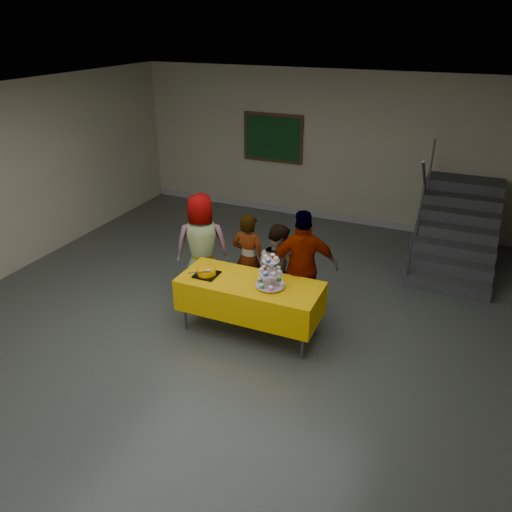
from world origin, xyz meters
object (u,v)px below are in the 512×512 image
at_px(bake_table, 250,296).
at_px(staircase, 456,230).
at_px(bear_cake, 207,271).
at_px(schoolchild_a, 202,247).
at_px(cupcake_stand, 271,274).
at_px(noticeboard, 273,138).
at_px(schoolchild_c, 277,269).
at_px(schoolchild_d, 303,268).
at_px(schoolchild_b, 248,259).

bearing_deg(bake_table, staircase, 57.02).
height_order(bear_cake, schoolchild_a, schoolchild_a).
distance_m(cupcake_stand, noticeboard, 4.86).
relative_size(bake_table, schoolchild_a, 1.16).
distance_m(schoolchild_c, schoolchild_d, 0.43).
bearing_deg(schoolchild_d, noticeboard, -87.09).
distance_m(cupcake_stand, schoolchild_d, 0.65).
bearing_deg(cupcake_stand, schoolchild_c, 103.65).
distance_m(schoolchild_a, noticeboard, 3.93).
xyz_separation_m(bear_cake, schoolchild_c, (0.73, 0.72, -0.15)).
height_order(bake_table, bear_cake, bear_cake).
xyz_separation_m(schoolchild_d, staircase, (1.82, 3.05, -0.33)).
bearing_deg(schoolchild_c, schoolchild_b, 10.35).
bearing_deg(staircase, schoolchild_d, -120.78).
distance_m(bear_cake, schoolchild_d, 1.30).
height_order(cupcake_stand, schoolchild_d, schoolchild_d).
bearing_deg(bake_table, noticeboard, 108.18).
height_order(schoolchild_d, staircase, staircase).
distance_m(cupcake_stand, schoolchild_c, 0.74).
relative_size(cupcake_stand, schoolchild_a, 0.27).
distance_m(schoolchild_a, schoolchild_b, 0.72).
distance_m(schoolchild_b, staircase, 3.96).
bearing_deg(noticeboard, cupcake_stand, -68.56).
distance_m(bake_table, schoolchild_b, 0.82).
relative_size(schoolchild_b, schoolchild_c, 1.04).
height_order(cupcake_stand, staircase, staircase).
bearing_deg(bake_table, bear_cake, -173.49).
bearing_deg(noticeboard, staircase, -12.37).
height_order(cupcake_stand, schoolchild_a, schoolchild_a).
height_order(bake_table, cupcake_stand, cupcake_stand).
bearing_deg(cupcake_stand, bear_cake, -177.23).
bearing_deg(schoolchild_b, schoolchild_c, 170.88).
height_order(bake_table, schoolchild_b, schoolchild_b).
height_order(bake_table, schoolchild_a, schoolchild_a).
relative_size(bake_table, bear_cake, 5.25).
xyz_separation_m(schoolchild_c, schoolchild_d, (0.40, -0.08, 0.14)).
bearing_deg(noticeboard, schoolchild_d, -62.84).
height_order(schoolchild_a, schoolchild_d, schoolchild_d).
distance_m(schoolchild_d, noticeboard, 4.44).
xyz_separation_m(bake_table, schoolchild_a, (-1.06, 0.63, 0.25)).
height_order(cupcake_stand, schoolchild_c, schoolchild_c).
bearing_deg(staircase, noticeboard, 167.63).
height_order(schoolchild_b, noticeboard, noticeboard).
relative_size(schoolchild_b, schoolchild_d, 0.86).
relative_size(bake_table, noticeboard, 1.45).
relative_size(staircase, noticeboard, 1.85).
height_order(schoolchild_a, noticeboard, noticeboard).
bearing_deg(schoolchild_b, schoolchild_a, 8.81).
height_order(schoolchild_b, schoolchild_c, schoolchild_b).
bearing_deg(bear_cake, bake_table, 6.51).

